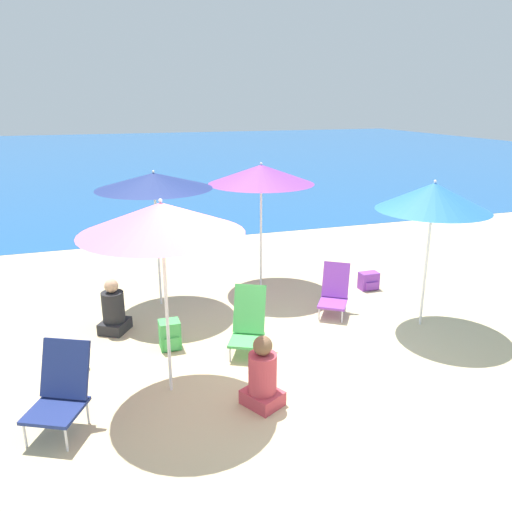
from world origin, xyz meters
The scene contains 14 objects.
ground_plane centered at (0.00, 0.00, 0.00)m, with size 60.00×60.00×0.00m, color #D1BA89.
sea_water centered at (0.00, 26.29, 0.00)m, with size 60.00×40.00×0.01m.
beach_umbrella_pink centered at (-1.31, 0.05, 2.00)m, with size 1.72×1.72×2.21m.
beach_umbrella_purple centered at (0.74, 2.92, 1.97)m, with size 1.79×1.79×2.17m.
beach_umbrella_navy centered at (-1.07, 2.60, 1.99)m, with size 1.76×1.76×2.15m.
beach_umbrella_blue centered at (2.44, 0.64, 1.90)m, with size 1.55×1.55×2.13m.
beach_chair_green centered at (-0.20, 0.66, 0.40)m, with size 0.64×0.71×0.86m.
beach_chair_purple centered at (1.42, 1.41, 0.36)m, with size 0.67×0.72×0.77m.
beach_chair_navy centered at (-2.44, -0.28, 0.43)m, with size 0.72×0.78×0.87m.
person_seated_near centered at (-0.42, -0.55, 0.33)m, with size 0.48×0.51×0.81m.
person_seated_far centered at (-1.83, 1.81, 0.32)m, with size 0.50×0.52×0.79m.
backpack_purple centered at (2.46, 2.14, 0.15)m, with size 0.33×0.23×0.30m.
backpack_green centered at (-1.16, 1.05, 0.19)m, with size 0.27×0.27×0.38m.
water_bottle centered at (-2.24, 0.87, 0.11)m, with size 0.08×0.08×0.29m.
Camera 1 is at (-1.95, -4.97, 3.16)m, focal length 35.00 mm.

